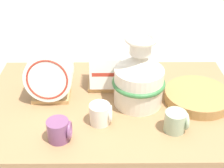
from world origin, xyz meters
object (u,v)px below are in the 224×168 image
mug_plum_glaze (59,130)px  dish_rack_square_plates (105,75)px  ceramic_vase (139,77)px  mug_cream_glaze (101,114)px  dish_rack_round_plates (49,79)px  mug_sage_glaze (176,121)px  wicker_charger_stack (198,96)px

mug_plum_glaze → dish_rack_square_plates: bearing=65.8°
ceramic_vase → mug_cream_glaze: (-0.19, -0.16, -0.10)m
dish_rack_square_plates → dish_rack_round_plates: bearing=-157.5°
mug_sage_glaze → ceramic_vase: bearing=125.5°
dish_rack_square_plates → mug_plum_glaze: size_ratio=1.80×
mug_cream_glaze → mug_sage_glaze: size_ratio=1.00×
wicker_charger_stack → mug_plum_glaze: mug_plum_glaze is taller
ceramic_vase → wicker_charger_stack: ceramic_vase is taller
mug_cream_glaze → mug_plum_glaze: (-0.18, -0.12, 0.00)m
mug_sage_glaze → mug_cream_glaze: bearing=170.4°
dish_rack_round_plates → dish_rack_square_plates: bearing=22.5°
wicker_charger_stack → mug_plum_glaze: 0.75m
ceramic_vase → mug_cream_glaze: bearing=-139.2°
mug_cream_glaze → dish_rack_round_plates: bearing=142.7°
mug_plum_glaze → wicker_charger_stack: bearing=23.1°
mug_plum_glaze → dish_rack_round_plates: bearing=105.4°
ceramic_vase → wicker_charger_stack: bearing=2.3°
dish_rack_round_plates → mug_cream_glaze: dish_rack_round_plates is taller
ceramic_vase → mug_sage_glaze: (0.16, -0.22, -0.10)m
wicker_charger_stack → dish_rack_round_plates: bearing=177.7°
ceramic_vase → mug_plum_glaze: 0.47m
mug_sage_glaze → mug_plum_glaze: size_ratio=1.00×
mug_cream_glaze → mug_plum_glaze: 0.22m
wicker_charger_stack → mug_sage_glaze: (-0.16, -0.23, 0.02)m
wicker_charger_stack → mug_sage_glaze: bearing=-124.1°
dish_rack_round_plates → ceramic_vase: bearing=-5.4°
dish_rack_square_plates → mug_sage_glaze: bearing=-49.5°
ceramic_vase → dish_rack_square_plates: ceramic_vase is taller
wicker_charger_stack → mug_sage_glaze: 0.28m
dish_rack_round_plates → mug_sage_glaze: bearing=-23.3°
wicker_charger_stack → ceramic_vase: bearing=-177.7°
dish_rack_round_plates → mug_sage_glaze: size_ratio=2.48×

